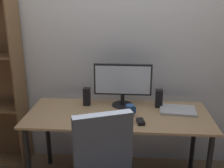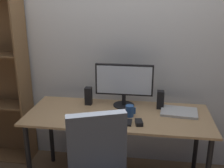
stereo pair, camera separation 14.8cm
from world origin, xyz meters
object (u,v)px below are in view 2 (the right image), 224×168
coffee_mug (130,111)px  laptop (179,112)px  monitor (124,82)px  speaker_left (88,96)px  mouse (139,122)px  speaker_right (160,100)px  desk (118,122)px  keyboard (114,121)px

coffee_mug → laptop: (0.43, 0.13, -0.04)m
monitor → speaker_left: size_ratio=3.17×
monitor → mouse: 0.46m
monitor → mouse: monitor is taller
coffee_mug → laptop: size_ratio=0.32×
coffee_mug → speaker_right: speaker_right is taller
desk → laptop: size_ratio=5.08×
monitor → laptop: monitor is taller
speaker_right → keyboard: bearing=-137.0°
speaker_left → keyboard: bearing=-50.2°
laptop → speaker_right: 0.20m
mouse → speaker_left: size_ratio=0.56×
desk → coffee_mug: (0.11, -0.04, 0.14)m
speaker_left → speaker_right: bearing=0.0°
desk → monitor: size_ratio=3.02×
keyboard → speaker_right: (0.38, 0.36, 0.08)m
coffee_mug → speaker_right: 0.35m
monitor → mouse: size_ratio=5.61×
desk → monitor: 0.37m
monitor → speaker_left: bearing=-178.7°
laptop → speaker_left: 0.86m
monitor → laptop: (0.51, -0.10, -0.22)m
mouse → desk: bearing=125.5°
speaker_right → mouse: bearing=-116.3°
laptop → speaker_right: (-0.17, 0.09, 0.07)m
mouse → monitor: bearing=102.1°
desk → laptop: 0.56m
keyboard → laptop: laptop is taller
desk → laptop: laptop is taller
keyboard → laptop: 0.61m
monitor → keyboard: bearing=-96.7°
coffee_mug → monitor: bearing=108.2°
monitor → coffee_mug: 0.30m
keyboard → mouse: (0.20, -0.00, 0.01)m
mouse → speaker_right: (0.18, 0.36, 0.07)m
keyboard → speaker_left: (-0.30, 0.36, 0.08)m
laptop → speaker_left: size_ratio=1.88×
desk → coffee_mug: 0.18m
mouse → speaker_left: (-0.50, 0.36, 0.07)m
monitor → speaker_right: monitor is taller
desk → laptop: (0.54, 0.09, 0.10)m
desk → monitor: bearing=80.6°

